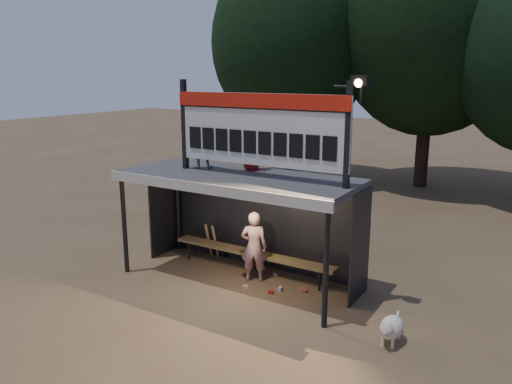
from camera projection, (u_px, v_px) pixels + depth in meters
ground at (238, 280)px, 10.73m from camera, size 80.00×80.00×0.00m
player at (254, 247)px, 10.56m from camera, size 0.66×0.55×1.53m
child_a at (200, 144)px, 10.75m from camera, size 0.66×0.62×1.07m
child_b at (251, 145)px, 10.57m from camera, size 0.64×0.60×1.10m
dugout_shelter at (244, 195)px, 10.50m from camera, size 5.10×2.08×2.32m
scoreboard_assembly at (261, 127)px, 9.67m from camera, size 4.10×0.27×1.99m
bench at (252, 254)px, 11.08m from camera, size 4.00×0.35×0.48m
tree_left at (292, 43)px, 19.78m from camera, size 6.46×6.46×9.27m
tree_mid at (432, 22)px, 18.33m from camera, size 7.22×7.22×10.36m
dog at (391, 328)px, 8.16m from camera, size 0.36×0.81×0.49m
bats at (215, 241)px, 11.92m from camera, size 0.48×0.33×0.84m
litter at (273, 283)px, 10.49m from camera, size 1.48×1.20×0.08m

